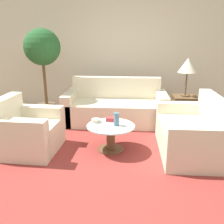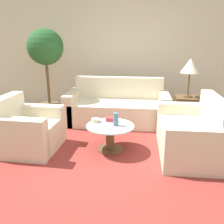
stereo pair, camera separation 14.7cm
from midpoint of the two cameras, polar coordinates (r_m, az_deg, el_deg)
The scene contains 13 objects.
ground_plane at distance 3.50m, azimuth -1.35°, elevation -12.69°, with size 14.00×14.00×0.00m, color brown.
wall_back at distance 6.03m, azimuth 1.40°, elevation 12.92°, with size 10.00×0.06×2.60m.
rug at distance 4.01m, azimuth -1.33°, elevation -8.55°, with size 3.49×3.58×0.01m.
sofa_main at distance 5.19m, azimuth 0.03°, elevation 0.91°, with size 2.06×0.91×0.90m.
armchair at distance 4.12m, azimuth -20.02°, elevation -4.50°, with size 0.88×0.94×0.86m.
loveseat at distance 4.00m, azimuth 17.24°, elevation -4.89°, with size 0.87×1.43×0.88m.
coffee_table at distance 3.90m, azimuth -1.36°, elevation -5.06°, with size 0.75×0.75×0.41m.
side_table at distance 5.18m, azimuth 15.30°, elevation 0.33°, with size 0.46×0.46×0.59m.
table_lamp at distance 5.01m, azimuth 16.09°, elevation 10.04°, with size 0.36×0.36×0.74m.
potted_plant at distance 5.39m, azimuth -16.34°, elevation 12.48°, with size 0.73×0.73×1.88m.
vase at distance 3.81m, azimuth -0.10°, elevation -1.66°, with size 0.08×0.08×0.20m.
bowl at distance 3.99m, azimuth -4.72°, elevation -1.96°, with size 0.14×0.14×0.06m.
book_stack at distance 4.02m, azimuth -1.09°, elevation -1.67°, with size 0.19×0.14×0.07m.
Camera 1 is at (0.24, -3.03, 1.74)m, focal length 40.00 mm.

